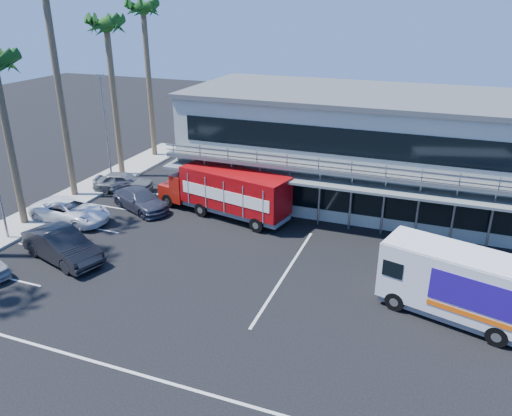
% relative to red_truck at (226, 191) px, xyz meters
% --- Properties ---
extents(ground, '(120.00, 120.00, 0.00)m').
position_rel_red_truck_xyz_m(ground, '(3.75, -8.64, -1.69)').
color(ground, black).
rests_on(ground, ground).
extents(building, '(22.40, 12.00, 7.30)m').
position_rel_red_truck_xyz_m(building, '(6.75, 6.30, 1.96)').
color(building, '#A4A89A').
rests_on(building, ground).
extents(curb_strip, '(3.00, 32.00, 0.16)m').
position_rel_red_truck_xyz_m(curb_strip, '(-11.25, -2.64, -1.61)').
color(curb_strip, '#A5A399').
rests_on(curb_strip, ground).
extents(palm_d, '(2.80, 2.80, 14.75)m').
position_rel_red_truck_xyz_m(palm_d, '(-11.45, -0.64, 11.11)').
color(palm_d, brown).
rests_on(palm_d, ground).
extents(palm_e, '(2.80, 2.80, 12.25)m').
position_rel_red_truck_xyz_m(palm_e, '(-10.95, 4.36, 8.88)').
color(palm_e, brown).
rests_on(palm_e, ground).
extents(palm_f, '(2.80, 2.80, 13.25)m').
position_rel_red_truck_xyz_m(palm_f, '(-11.35, 9.86, 9.78)').
color(palm_f, brown).
rests_on(palm_f, ground).
extents(light_pole_far, '(0.50, 0.25, 8.09)m').
position_rel_red_truck_xyz_m(light_pole_far, '(-10.45, 2.36, 2.81)').
color(light_pole_far, gray).
rests_on(light_pole_far, ground).
extents(red_truck, '(9.41, 4.08, 3.09)m').
position_rel_red_truck_xyz_m(red_truck, '(0.00, 0.00, 0.00)').
color(red_truck, maroon).
rests_on(red_truck, ground).
extents(white_van, '(6.81, 3.84, 3.15)m').
position_rel_red_truck_xyz_m(white_van, '(13.74, -6.64, -0.02)').
color(white_van, silver).
rests_on(white_van, ground).
extents(parked_car_b, '(5.42, 3.21, 1.69)m').
position_rel_red_truck_xyz_m(parked_car_b, '(-5.75, -8.46, -0.85)').
color(parked_car_b, black).
rests_on(parked_car_b, ground).
extents(parked_car_c, '(5.27, 2.67, 1.43)m').
position_rel_red_truck_xyz_m(parked_car_c, '(-8.75, -4.24, -0.98)').
color(parked_car_c, white).
rests_on(parked_car_c, ground).
extents(parked_car_d, '(5.10, 3.71, 1.37)m').
position_rel_red_truck_xyz_m(parked_car_d, '(-5.75, -1.04, -1.01)').
color(parked_car_d, '#313341').
rests_on(parked_car_d, ground).
extents(parked_car_e, '(4.52, 2.70, 1.44)m').
position_rel_red_truck_xyz_m(parked_car_e, '(-8.75, 1.41, -0.97)').
color(parked_car_e, slate).
rests_on(parked_car_e, ground).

